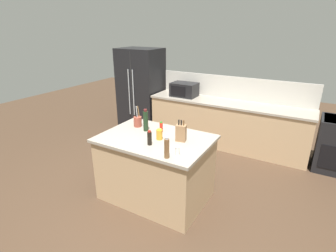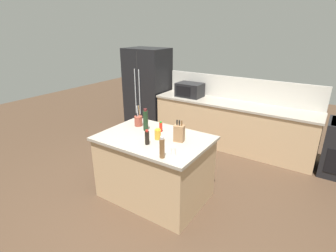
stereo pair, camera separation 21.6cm
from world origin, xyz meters
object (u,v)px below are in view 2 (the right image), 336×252
at_px(wine_bottle, 146,120).
at_px(soy_sauce_bottle, 147,138).
at_px(salt_shaker, 173,150).
at_px(pepper_grinder, 162,148).
at_px(microwave, 190,90).
at_px(hot_sauce_bottle, 161,127).
at_px(refrigerator, 148,89).
at_px(honey_jar, 158,134).
at_px(utensil_crock, 138,121).
at_px(knife_block, 179,133).

height_order(wine_bottle, soy_sauce_bottle, wine_bottle).
bearing_deg(salt_shaker, wine_bottle, 149.93).
bearing_deg(pepper_grinder, wine_bottle, 140.02).
bearing_deg(salt_shaker, microwave, 114.93).
distance_m(hot_sauce_bottle, salt_shaker, 0.73).
bearing_deg(hot_sauce_bottle, refrigerator, 131.52).
bearing_deg(soy_sauce_bottle, microwave, 106.61).
bearing_deg(wine_bottle, soy_sauce_bottle, -50.03).
relative_size(wine_bottle, honey_jar, 2.14).
bearing_deg(utensil_crock, salt_shaker, -28.43).
bearing_deg(pepper_grinder, utensil_crock, 143.57).
bearing_deg(soy_sauce_bottle, salt_shaker, -7.54).
height_order(wine_bottle, honey_jar, wine_bottle).
bearing_deg(pepper_grinder, honey_jar, 130.80).
xyz_separation_m(refrigerator, pepper_grinder, (2.27, -2.68, 0.12)).
bearing_deg(hot_sauce_bottle, salt_shaker, -43.56).
height_order(refrigerator, honey_jar, refrigerator).
relative_size(knife_block, soy_sauce_bottle, 1.49).
distance_m(utensil_crock, soy_sauce_bottle, 0.69).
bearing_deg(microwave, honey_jar, -71.49).
bearing_deg(wine_bottle, knife_block, -6.08).
height_order(refrigerator, wine_bottle, refrigerator).
bearing_deg(microwave, utensil_crock, -84.02).
distance_m(microwave, utensil_crock, 1.98).
distance_m(microwave, wine_bottle, 2.10).
relative_size(wine_bottle, salt_shaker, 2.92).
relative_size(utensil_crock, salt_shaker, 2.88).
bearing_deg(wine_bottle, microwave, 101.32).
distance_m(microwave, salt_shaker, 2.74).
bearing_deg(knife_block, utensil_crock, 157.64).
xyz_separation_m(microwave, soy_sauce_bottle, (0.72, -2.43, -0.05)).
xyz_separation_m(pepper_grinder, honey_jar, (-0.35, 0.40, -0.05)).
height_order(utensil_crock, honey_jar, utensil_crock).
bearing_deg(refrigerator, wine_bottle, -53.02).
relative_size(knife_block, wine_bottle, 0.89).
relative_size(knife_block, salt_shaker, 2.61).
distance_m(soy_sauce_bottle, salt_shaker, 0.44).
relative_size(utensil_crock, pepper_grinder, 1.23).
bearing_deg(honey_jar, utensil_crock, 155.03).
height_order(wine_bottle, hot_sauce_bottle, wine_bottle).
bearing_deg(honey_jar, salt_shaker, -32.63).
bearing_deg(wine_bottle, salt_shaker, -30.07).
height_order(microwave, wine_bottle, wine_bottle).
bearing_deg(pepper_grinder, microwave, 112.59).
distance_m(utensil_crock, honey_jar, 0.59).
height_order(utensil_crock, hot_sauce_bottle, utensil_crock).
relative_size(microwave, soy_sauce_bottle, 2.77).
bearing_deg(soy_sauce_bottle, honey_jar, 84.63).
xyz_separation_m(microwave, wine_bottle, (0.41, -2.06, 0.01)).
bearing_deg(utensil_crock, hot_sauce_bottle, -1.56).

